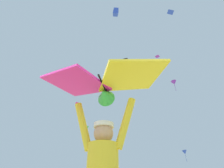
{
  "coord_description": "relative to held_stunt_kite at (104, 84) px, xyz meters",
  "views": [
    {
      "loc": [
        0.4,
        -2.25,
        0.91
      ],
      "look_at": [
        0.16,
        1.02,
        3.06
      ],
      "focal_mm": 26.7,
      "sensor_mm": 36.0,
      "label": 1
    }
  ],
  "objects": [
    {
      "name": "held_stunt_kite",
      "position": [
        0.0,
        0.0,
        0.0
      ],
      "size": [
        1.76,
        1.02,
        0.4
      ],
      "color": "black"
    },
    {
      "name": "distant_kite_blue_far_center",
      "position": [
        -0.24,
        11.47,
        19.07
      ],
      "size": [
        0.79,
        0.79,
        1.17
      ],
      "color": "blue"
    },
    {
      "name": "distant_kite_purple_high_left",
      "position": [
        4.93,
        14.61,
        13.63
      ],
      "size": [
        0.54,
        0.54,
        0.09
      ],
      "color": "purple"
    },
    {
      "name": "distant_kite_blue_low_right",
      "position": [
        7.37,
        12.53,
        19.87
      ],
      "size": [
        1.08,
        1.11,
        0.44
      ],
      "color": "blue"
    },
    {
      "name": "distant_kite_green_mid_right",
      "position": [
        -6.22,
        25.22,
        7.76
      ],
      "size": [
        1.5,
        1.56,
        2.6
      ],
      "color": "green"
    },
    {
      "name": "distant_kite_blue_mid_left",
      "position": [
        10.32,
        28.87,
        4.56
      ],
      "size": [
        1.11,
        1.12,
        1.78
      ],
      "color": "blue"
    },
    {
      "name": "distant_kite_purple_low_left",
      "position": [
        11.05,
        27.97,
        18.08
      ],
      "size": [
        1.54,
        1.48,
        2.49
      ],
      "color": "purple"
    },
    {
      "name": "distant_kite_magenta_overhead_distant",
      "position": [
        -9.13,
        27.85,
        14.1
      ],
      "size": [
        0.58,
        0.59,
        0.22
      ],
      "color": "#DB2393"
    },
    {
      "name": "distant_kite_black_high_right",
      "position": [
        0.81,
        13.52,
        11.98
      ],
      "size": [
        0.67,
        0.6,
        0.94
      ],
      "color": "black"
    }
  ]
}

